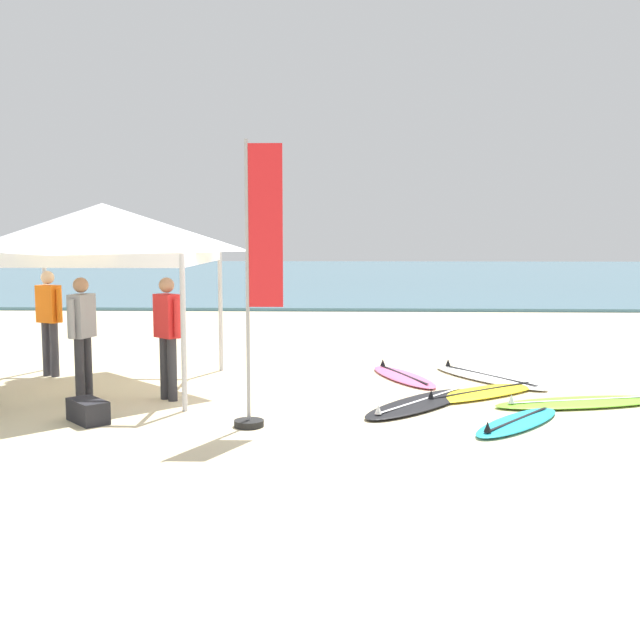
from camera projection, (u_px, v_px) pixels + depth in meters
name	position (u px, v px, depth m)	size (l,w,h in m)	color
ground_plane	(283.00, 402.00, 10.63)	(80.00, 80.00, 0.00)	beige
sea	(329.00, 275.00, 40.52)	(80.00, 36.00, 0.10)	teal
canopy_tent	(103.00, 228.00, 11.36)	(3.09, 3.09, 2.75)	#B7B7BC
surfboard_lime	(581.00, 402.00, 10.45)	(2.58, 1.24, 0.19)	#7AD12D
surfboard_black	(419.00, 403.00, 10.40)	(1.95, 2.28, 0.19)	black
surfboard_white	(488.00, 377.00, 12.26)	(1.85, 2.35, 0.19)	white
surfboard_pink	(403.00, 376.00, 12.32)	(1.22, 2.07, 0.19)	pink
surfboard_yellow	(481.00, 393.00, 11.08)	(2.30, 1.96, 0.19)	yellow
surfboard_cyan	(517.00, 422.00, 9.36)	(1.56, 1.80, 0.19)	#23B2CC
person_orange	(49.00, 316.00, 12.43)	(0.51, 0.35, 1.71)	#383842
person_red	(168.00, 330.00, 10.66)	(0.43, 0.40, 1.71)	#2D2D33
person_grey	(82.00, 330.00, 10.66)	(0.31, 0.53, 1.71)	#2D2D33
banner_flag	(257.00, 296.00, 9.11)	(0.60, 0.36, 3.40)	#99999E
gear_bag_near_tent	(88.00, 411.00, 9.49)	(0.60, 0.32, 0.28)	#232328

